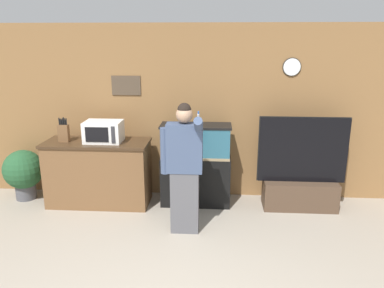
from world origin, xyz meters
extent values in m
cube|color=olive|center=(0.00, 3.16, 1.30)|extent=(10.00, 0.06, 2.60)
cube|color=#4C3D2D|center=(-1.04, 3.13, 1.71)|extent=(0.43, 0.02, 0.29)
cylinder|color=white|center=(1.37, 3.12, 1.99)|extent=(0.24, 0.03, 0.24)
cylinder|color=black|center=(1.37, 3.12, 1.99)|extent=(0.26, 0.01, 0.26)
cube|color=brown|center=(-1.41, 2.70, 0.46)|extent=(1.47, 0.59, 0.92)
cube|color=#3D2A19|center=(-1.41, 2.70, 0.94)|extent=(1.51, 0.63, 0.03)
cube|color=white|center=(-1.30, 2.71, 1.10)|extent=(0.52, 0.36, 0.30)
cube|color=black|center=(-1.34, 2.52, 1.10)|extent=(0.32, 0.01, 0.21)
cube|color=#2D2D33|center=(-1.11, 2.52, 1.10)|extent=(0.05, 0.01, 0.24)
cube|color=brown|center=(-1.87, 2.67, 1.08)|extent=(0.15, 0.09, 0.25)
cylinder|color=black|center=(-1.92, 2.68, 1.25)|extent=(0.02, 0.02, 0.10)
cylinder|color=black|center=(-1.89, 2.68, 1.25)|extent=(0.02, 0.02, 0.09)
cylinder|color=black|center=(-1.87, 2.68, 1.25)|extent=(0.02, 0.02, 0.10)
cylinder|color=black|center=(-1.84, 2.68, 1.25)|extent=(0.02, 0.02, 0.10)
cylinder|color=black|center=(-1.82, 2.68, 1.25)|extent=(0.02, 0.02, 0.10)
cylinder|color=black|center=(-1.92, 2.71, 1.24)|extent=(0.02, 0.02, 0.08)
cylinder|color=black|center=(-1.89, 2.71, 1.23)|extent=(0.02, 0.02, 0.07)
cylinder|color=black|center=(-1.87, 2.71, 1.25)|extent=(0.02, 0.02, 0.10)
cylinder|color=black|center=(-1.84, 2.71, 1.23)|extent=(0.02, 0.02, 0.07)
cube|color=black|center=(0.02, 2.78, 0.36)|extent=(1.01, 0.40, 0.73)
cube|color=#937F5B|center=(0.02, 2.78, 0.75)|extent=(0.98, 0.39, 0.04)
cube|color=#285B70|center=(0.02, 2.78, 0.97)|extent=(0.97, 0.38, 0.46)
cube|color=black|center=(0.02, 2.78, 1.19)|extent=(1.01, 0.40, 0.03)
cube|color=#4C3828|center=(1.53, 2.73, 0.21)|extent=(1.04, 0.40, 0.41)
cube|color=black|center=(1.53, 2.73, 0.87)|extent=(1.22, 0.05, 0.92)
cube|color=black|center=(1.53, 2.76, 0.87)|extent=(1.25, 0.01, 0.95)
cube|color=#515156|center=(-0.07, 1.95, 0.40)|extent=(0.35, 0.20, 0.80)
cube|color=#3D4C6B|center=(-0.07, 1.95, 1.11)|extent=(0.44, 0.21, 0.60)
sphere|color=tan|center=(-0.07, 1.95, 1.52)|extent=(0.20, 0.20, 0.20)
sphere|color=black|center=(-0.07, 1.95, 1.57)|extent=(0.16, 0.16, 0.16)
cylinder|color=#3D4C6B|center=(-0.31, 1.95, 1.06)|extent=(0.11, 0.11, 0.57)
cylinder|color=#3D4C6B|center=(0.10, 1.82, 1.41)|extent=(0.10, 0.32, 0.26)
cylinder|color=white|center=(0.10, 1.80, 1.51)|extent=(0.02, 0.06, 0.11)
cylinder|color=#2856B2|center=(0.10, 1.78, 1.57)|extent=(0.02, 0.03, 0.05)
cylinder|color=#4C4C51|center=(-2.60, 2.79, 0.11)|extent=(0.30, 0.30, 0.22)
sphere|color=#23512D|center=(-2.60, 2.79, 0.47)|extent=(0.59, 0.59, 0.59)
camera|label=1|loc=(0.30, -2.37, 2.38)|focal=35.00mm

